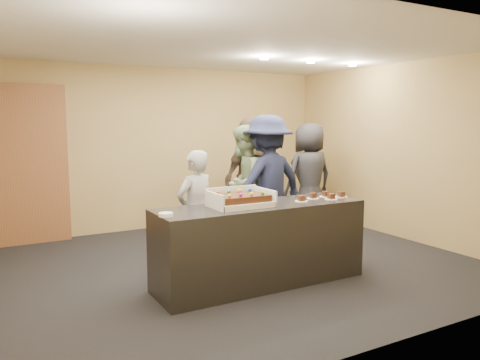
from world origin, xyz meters
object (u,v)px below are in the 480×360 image
at_px(serving_counter, 261,244).
at_px(storage_cabinet, 29,165).
at_px(person_dark_suit, 309,177).
at_px(person_brown_extra, 250,177).
at_px(person_sage_man, 243,185).
at_px(person_navy_man, 267,182).
at_px(plate_stack, 166,215).
at_px(sheet_cake, 241,198).
at_px(cake_box, 240,202).
at_px(person_server_grey, 195,212).

height_order(serving_counter, storage_cabinet, storage_cabinet).
height_order(storage_cabinet, person_dark_suit, storage_cabinet).
height_order(storage_cabinet, person_brown_extra, storage_cabinet).
distance_m(storage_cabinet, person_dark_suit, 4.33).
bearing_deg(person_sage_man, storage_cabinet, -70.39).
bearing_deg(person_navy_man, plate_stack, 26.73).
relative_size(serving_counter, sheet_cake, 4.34).
relative_size(cake_box, person_dark_suit, 0.36).
distance_m(serving_counter, person_sage_man, 1.75).
bearing_deg(serving_counter, person_dark_suit, 41.31).
bearing_deg(cake_box, person_navy_man, 47.23).
bearing_deg(serving_counter, storage_cabinet, 122.86).
bearing_deg(person_dark_suit, person_sage_man, 11.08).
bearing_deg(storage_cabinet, person_navy_man, -33.18).
distance_m(cake_box, plate_stack, 0.90).
bearing_deg(serving_counter, person_navy_man, 54.70).
bearing_deg(person_brown_extra, person_server_grey, 20.52).
relative_size(storage_cabinet, person_navy_man, 1.24).
distance_m(storage_cabinet, sheet_cake, 3.64).
height_order(storage_cabinet, sheet_cake, storage_cabinet).
bearing_deg(person_server_grey, person_navy_man, -177.56).
bearing_deg(person_brown_extra, person_dark_suit, 151.59).
relative_size(plate_stack, person_sage_man, 0.08).
xyz_separation_m(cake_box, person_brown_extra, (1.27, 1.96, -0.01)).
bearing_deg(storage_cabinet, plate_stack, -74.40).
xyz_separation_m(serving_counter, person_sage_man, (0.66, 1.56, 0.43)).
xyz_separation_m(cake_box, sheet_cake, (-0.00, -0.02, 0.05)).
relative_size(person_navy_man, person_dark_suit, 1.06).
relative_size(cake_box, person_navy_man, 0.34).
distance_m(person_server_grey, person_brown_extra, 1.94).
relative_size(person_brown_extra, person_dark_suit, 1.04).
bearing_deg(plate_stack, person_dark_suit, 31.10).
relative_size(storage_cabinet, plate_stack, 16.54).
xyz_separation_m(plate_stack, person_brown_extra, (2.16, 2.09, 0.01)).
bearing_deg(sheet_cake, person_brown_extra, 57.34).
height_order(person_brown_extra, person_dark_suit, person_brown_extra).
xyz_separation_m(storage_cabinet, person_server_grey, (1.59, -2.42, -0.44)).
distance_m(person_navy_man, person_dark_suit, 1.32).
bearing_deg(storage_cabinet, person_sage_man, -30.39).
height_order(storage_cabinet, plate_stack, storage_cabinet).
xyz_separation_m(storage_cabinet, person_navy_man, (2.93, -1.92, -0.23)).
xyz_separation_m(person_server_grey, person_brown_extra, (1.48, 1.25, 0.19)).
relative_size(person_sage_man, person_navy_man, 0.92).
bearing_deg(person_server_grey, cake_box, 88.13).
distance_m(storage_cabinet, person_server_grey, 2.93).
xyz_separation_m(serving_counter, storage_cabinet, (-2.06, 3.16, 0.73)).
bearing_deg(sheet_cake, person_server_grey, 105.82).
relative_size(plate_stack, person_navy_man, 0.07).
bearing_deg(person_brown_extra, sheet_cake, 37.80).
relative_size(person_server_grey, person_brown_extra, 0.79).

